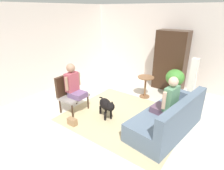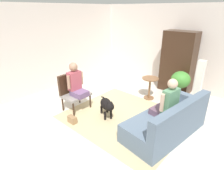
{
  "view_description": "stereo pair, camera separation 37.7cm",
  "coord_description": "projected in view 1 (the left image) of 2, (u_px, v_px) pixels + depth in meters",
  "views": [
    {
      "loc": [
        2.31,
        -3.45,
        2.61
      ],
      "look_at": [
        -0.07,
        -0.22,
        0.94
      ],
      "focal_mm": 29.67,
      "sensor_mm": 36.0,
      "label": 1
    },
    {
      "loc": [
        2.6,
        -3.21,
        2.61
      ],
      "look_at": [
        -0.07,
        -0.22,
        0.94
      ],
      "focal_mm": 29.67,
      "sensor_mm": 36.0,
      "label": 2
    }
  ],
  "objects": [
    {
      "name": "potted_plant",
      "position": [
        175.0,
        80.0,
        5.6
      ],
      "size": [
        0.55,
        0.55,
        0.93
      ],
      "color": "beige",
      "rests_on": "ground"
    },
    {
      "name": "person_on_couch",
      "position": [
        168.0,
        100.0,
        3.99
      ],
      "size": [
        0.52,
        0.54,
        0.9
      ],
      "color": "#624659"
    },
    {
      "name": "back_wall",
      "position": [
        167.0,
        46.0,
        6.52
      ],
      "size": [
        6.52,
        0.12,
        2.77
      ],
      "primitive_type": "cube",
      "color": "silver",
      "rests_on": "ground"
    },
    {
      "name": "person_on_armchair",
      "position": [
        74.0,
        84.0,
        4.78
      ],
      "size": [
        0.5,
        0.51,
        0.88
      ],
      "color": "slate"
    },
    {
      "name": "armoire_cabinet",
      "position": [
        171.0,
        61.0,
        6.2
      ],
      "size": [
        1.0,
        0.56,
        1.97
      ],
      "primitive_type": "cube",
      "color": "#382316",
      "rests_on": "ground"
    },
    {
      "name": "area_rug",
      "position": [
        125.0,
        117.0,
        4.81
      ],
      "size": [
        2.86,
        2.45,
        0.01
      ],
      "primitive_type": "cube",
      "color": "#C6B284",
      "rests_on": "ground"
    },
    {
      "name": "left_wall",
      "position": [
        50.0,
        48.0,
        6.18
      ],
      "size": [
        0.12,
        6.46,
        2.77
      ],
      "primitive_type": "cube",
      "color": "silver",
      "rests_on": "ground"
    },
    {
      "name": "couch",
      "position": [
        169.0,
        119.0,
        4.16
      ],
      "size": [
        1.17,
        2.1,
        0.89
      ],
      "color": "slate",
      "rests_on": "ground"
    },
    {
      "name": "dog",
      "position": [
        106.0,
        105.0,
        4.64
      ],
      "size": [
        0.74,
        0.49,
        0.57
      ],
      "color": "black",
      "rests_on": "ground"
    },
    {
      "name": "column_lamp",
      "position": [
        192.0,
        81.0,
        5.32
      ],
      "size": [
        0.2,
        0.2,
        1.34
      ],
      "color": "#4C4742",
      "rests_on": "ground"
    },
    {
      "name": "handbag",
      "position": [
        72.0,
        122.0,
        4.44
      ],
      "size": [
        0.24,
        0.12,
        0.17
      ],
      "primitive_type": "cube",
      "color": "#99724C",
      "rests_on": "ground"
    },
    {
      "name": "armchair",
      "position": [
        70.0,
        90.0,
        4.95
      ],
      "size": [
        0.58,
        0.71,
        0.99
      ],
      "color": "#382316",
      "rests_on": "ground"
    },
    {
      "name": "round_end_table",
      "position": [
        145.0,
        84.0,
        5.73
      ],
      "size": [
        0.5,
        0.5,
        0.68
      ],
      "color": "brown",
      "rests_on": "ground"
    },
    {
      "name": "ground_plane",
      "position": [
        119.0,
        116.0,
        4.83
      ],
      "size": [
        7.1,
        7.1,
        0.0
      ],
      "primitive_type": "plane",
      "color": "beige"
    }
  ]
}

